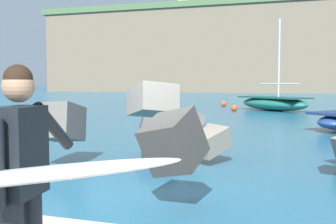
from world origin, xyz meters
The scene contains 10 objects.
ground_plane centered at (0.00, 0.00, 0.00)m, with size 400.00×400.00×0.00m, color #235B7A.
breakwater_jetty centered at (-1.95, 1.48, 1.10)m, with size 30.65×6.66×2.48m.
surfer_with_board centered at (0.74, -3.91, 1.28)m, with size 2.12×1.25×1.78m.
boat_near_right centered at (0.89, 22.59, 0.53)m, with size 5.65×5.25×6.19m.
mooring_buoy_inner centered at (0.61, 24.16, 0.22)m, with size 0.44×0.44×0.44m.
mooring_buoy_middle centered at (-1.61, 21.18, 0.22)m, with size 0.44×0.44×0.44m.
mooring_buoy_outer centered at (-3.22, 26.35, 0.22)m, with size 0.44×0.44×0.44m.
headland_bluff centered at (-2.95, 89.21, 9.06)m, with size 97.84×35.37×18.08m.
station_building_central centered at (-21.15, 87.81, 21.27)m, with size 6.26×7.79×6.34m.
station_building_east centered at (-20.40, 91.91, 21.09)m, with size 7.74×4.77×5.99m.
Camera 1 is at (2.45, -6.04, 1.89)m, focal length 43.27 mm.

